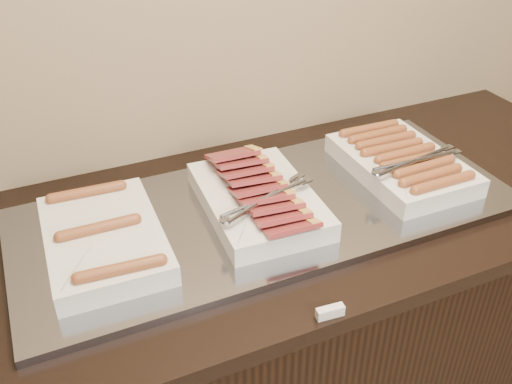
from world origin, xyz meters
The scene contains 6 objects.
counter centered at (0.00, 2.13, 0.45)m, with size 2.06×0.76×0.90m.
warming_tray centered at (0.00, 2.13, 0.91)m, with size 1.20×0.50×0.02m, color gray.
dish_left centered at (-0.39, 2.13, 0.95)m, with size 0.25×0.37×0.07m.
dish_center centered at (-0.02, 2.13, 0.95)m, with size 0.28×0.39×0.09m.
dish_right centered at (0.39, 2.13, 0.95)m, with size 0.27×0.37×0.08m.
label_holder centered at (-0.03, 1.77, 0.91)m, with size 0.06×0.02×0.02m, color silver.
Camera 1 is at (-0.49, 1.11, 1.71)m, focal length 40.00 mm.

